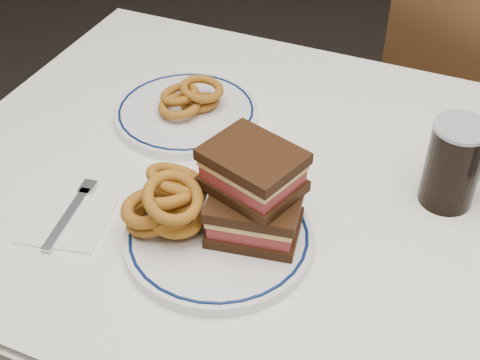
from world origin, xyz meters
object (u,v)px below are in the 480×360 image
at_px(main_plate, 219,238).
at_px(far_plate, 186,113).
at_px(beer_mug, 455,164).
at_px(reuben_sandwich, 254,193).

xyz_separation_m(main_plate, far_plate, (-0.19, 0.26, -0.00)).
bearing_deg(beer_mug, far_plate, 175.28).
height_order(main_plate, beer_mug, beer_mug).
height_order(reuben_sandwich, beer_mug, reuben_sandwich).
bearing_deg(far_plate, reuben_sandwich, -45.75).
relative_size(main_plate, beer_mug, 1.96).
relative_size(beer_mug, far_plate, 0.54).
relative_size(main_plate, reuben_sandwich, 1.74).
bearing_deg(beer_mug, reuben_sandwich, -141.85).
relative_size(reuben_sandwich, beer_mug, 1.13).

